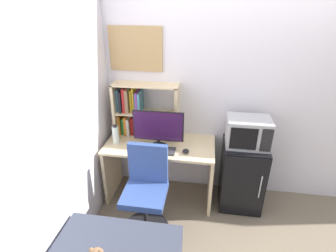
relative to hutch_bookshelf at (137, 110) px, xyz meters
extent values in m
cube|color=silver|center=(1.63, 0.13, 0.22)|extent=(6.40, 0.04, 2.60)
cube|color=silver|center=(-0.39, -1.49, 0.22)|extent=(0.04, 4.40, 2.60)
cube|color=beige|center=(0.31, -0.20, -0.34)|extent=(1.26, 0.62, 0.03)
cube|color=beige|center=(-0.30, -0.20, -0.72)|extent=(0.04, 0.56, 0.73)
cube|color=beige|center=(0.92, -0.20, -0.72)|extent=(0.04, 0.56, 0.73)
cube|color=beige|center=(-0.25, -0.01, 0.00)|extent=(0.03, 0.25, 0.65)
cube|color=beige|center=(0.48, -0.01, 0.00)|extent=(0.03, 0.25, 0.65)
cube|color=beige|center=(0.11, -0.01, 0.31)|extent=(0.76, 0.25, 0.01)
cube|color=beige|center=(0.11, -0.01, -0.03)|extent=(0.70, 0.25, 0.01)
cube|color=orange|center=(-0.22, 0.01, -0.21)|extent=(0.03, 0.16, 0.24)
cube|color=#197233|center=(-0.18, 0.02, -0.23)|extent=(0.03, 0.15, 0.20)
cube|color=orange|center=(-0.14, 0.01, -0.21)|extent=(0.04, 0.17, 0.24)
cube|color=silver|center=(-0.10, 0.00, -0.22)|extent=(0.03, 0.19, 0.22)
cube|color=#B21E1E|center=(-0.07, 0.02, -0.22)|extent=(0.04, 0.14, 0.22)
cube|color=orange|center=(-0.03, 0.02, -0.19)|extent=(0.02, 0.15, 0.27)
cube|color=brown|center=(0.00, 0.01, -0.20)|extent=(0.02, 0.15, 0.26)
cube|color=#197233|center=(0.04, 0.02, -0.19)|extent=(0.03, 0.15, 0.27)
cube|color=purple|center=(0.07, 0.02, -0.21)|extent=(0.02, 0.14, 0.23)
cube|color=teal|center=(-0.22, 0.02, 0.11)|extent=(0.04, 0.14, 0.26)
cube|color=black|center=(-0.18, 0.00, 0.10)|extent=(0.03, 0.20, 0.25)
cube|color=#B21E1E|center=(-0.14, 0.01, 0.12)|extent=(0.03, 0.18, 0.29)
cube|color=brown|center=(-0.09, 0.00, 0.12)|extent=(0.04, 0.21, 0.28)
cube|color=gold|center=(-0.06, 0.01, 0.11)|extent=(0.02, 0.16, 0.27)
cube|color=gold|center=(-0.03, 0.02, 0.13)|extent=(0.02, 0.14, 0.29)
cube|color=teal|center=(-0.01, 0.02, 0.09)|extent=(0.02, 0.14, 0.22)
cube|color=purple|center=(0.02, 0.00, 0.11)|extent=(0.02, 0.19, 0.25)
cube|color=teal|center=(0.05, 0.00, 0.10)|extent=(0.03, 0.21, 0.25)
cylinder|color=black|center=(0.31, -0.27, -0.32)|extent=(0.18, 0.18, 0.02)
cylinder|color=black|center=(0.31, -0.27, -0.27)|extent=(0.04, 0.04, 0.08)
cube|color=black|center=(0.31, -0.26, -0.07)|extent=(0.56, 0.01, 0.35)
cube|color=#33143D|center=(0.31, -0.27, -0.07)|extent=(0.54, 0.02, 0.32)
cube|color=#333338|center=(0.29, -0.36, -0.32)|extent=(0.45, 0.16, 0.02)
ellipsoid|color=black|center=(0.62, -0.35, -0.31)|extent=(0.07, 0.09, 0.04)
cylinder|color=silver|center=(-0.19, -0.25, -0.22)|extent=(0.08, 0.08, 0.20)
cylinder|color=black|center=(-0.19, -0.25, -0.11)|extent=(0.04, 0.04, 0.02)
cube|color=black|center=(1.28, -0.17, -0.68)|extent=(0.48, 0.48, 0.81)
cube|color=black|center=(1.28, -0.41, -0.68)|extent=(0.46, 0.01, 0.77)
cylinder|color=#B2B2B7|center=(1.44, -0.42, -0.64)|extent=(0.01, 0.01, 0.28)
cube|color=#ADADB2|center=(1.28, -0.17, -0.11)|extent=(0.46, 0.33, 0.32)
cube|color=black|center=(1.21, -0.33, -0.11)|extent=(0.27, 0.01, 0.24)
cube|color=black|center=(1.44, -0.33, -0.11)|extent=(0.11, 0.01, 0.26)
cylinder|color=black|center=(0.26, -0.79, -1.06)|extent=(0.49, 0.49, 0.04)
cylinder|color=black|center=(0.26, -0.79, -0.83)|extent=(0.04, 0.04, 0.45)
cube|color=#334C8C|center=(0.26, -0.79, -0.59)|extent=(0.43, 0.43, 0.07)
cube|color=#334C8C|center=(0.26, -0.59, -0.33)|extent=(0.41, 0.06, 0.43)
sphere|color=#846042|center=(0.09, -1.63, -0.38)|extent=(0.04, 0.04, 0.04)
sphere|color=#846042|center=(0.16, -1.63, -0.38)|extent=(0.04, 0.04, 0.04)
cube|color=tan|center=(0.00, 0.10, 0.68)|extent=(0.60, 0.02, 0.49)
camera|label=1|loc=(0.81, -2.77, 1.17)|focal=27.80mm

